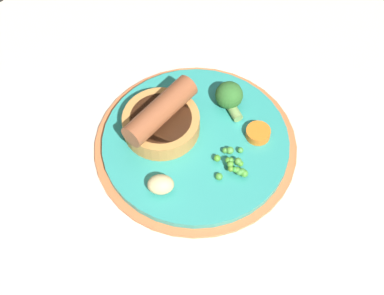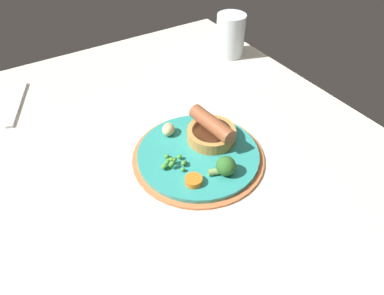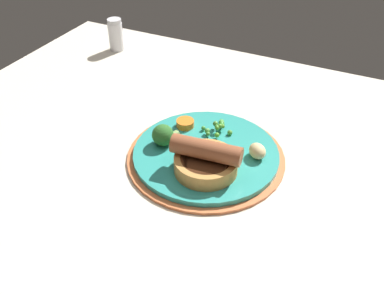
# 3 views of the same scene
# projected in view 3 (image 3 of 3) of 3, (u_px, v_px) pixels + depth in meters

# --- Properties ---
(dining_table) EXTENTS (1.10, 0.80, 0.03)m
(dining_table) POSITION_uv_depth(u_px,v_px,m) (212.00, 165.00, 0.72)
(dining_table) COLOR beige
(dining_table) RESTS_ON ground
(dinner_plate) EXTENTS (0.26, 0.26, 0.01)m
(dinner_plate) POSITION_uv_depth(u_px,v_px,m) (206.00, 155.00, 0.70)
(dinner_plate) COLOR #CC6B3D
(dinner_plate) RESTS_ON dining_table
(sausage_pudding) EXTENTS (0.11, 0.10, 0.05)m
(sausage_pudding) POSITION_uv_depth(u_px,v_px,m) (206.00, 160.00, 0.65)
(sausage_pudding) COLOR #BC8442
(sausage_pudding) RESTS_ON dinner_plate
(pea_pile) EXTENTS (0.05, 0.05, 0.02)m
(pea_pile) POSITION_uv_depth(u_px,v_px,m) (218.00, 127.00, 0.74)
(pea_pile) COLOR #3F9032
(pea_pile) RESTS_ON dinner_plate
(broccoli_floret_far) EXTENTS (0.04, 0.05, 0.04)m
(broccoli_floret_far) POSITION_uv_depth(u_px,v_px,m) (164.00, 135.00, 0.70)
(broccoli_floret_far) COLOR #2D6628
(broccoli_floret_far) RESTS_ON dinner_plate
(potato_chunk_0) EXTENTS (0.04, 0.04, 0.02)m
(potato_chunk_0) POSITION_uv_depth(u_px,v_px,m) (257.00, 151.00, 0.68)
(potato_chunk_0) COLOR #CCB77F
(potato_chunk_0) RESTS_ON dinner_plate
(carrot_slice_2) EXTENTS (0.04, 0.04, 0.01)m
(carrot_slice_2) POSITION_uv_depth(u_px,v_px,m) (185.00, 123.00, 0.75)
(carrot_slice_2) COLOR orange
(carrot_slice_2) RESTS_ON dinner_plate
(salt_shaker) EXTENTS (0.03, 0.03, 0.08)m
(salt_shaker) POSITION_uv_depth(u_px,v_px,m) (116.00, 35.00, 1.01)
(salt_shaker) COLOR silver
(salt_shaker) RESTS_ON dining_table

